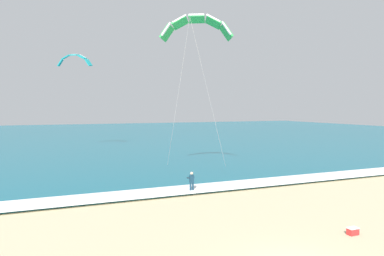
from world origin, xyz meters
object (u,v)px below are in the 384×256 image
at_px(surfboard, 192,193).
at_px(kite_primary, 196,26).
at_px(kitesurfer, 192,181).
at_px(kite_distant, 74,59).
at_px(cooler_box, 353,231).

height_order(surfboard, kite_primary, kite_primary).
height_order(kitesurfer, kite_primary, kite_primary).
bearing_deg(kite_distant, cooler_box, -76.21).
bearing_deg(kite_distant, kite_primary, -70.29).
distance_m(surfboard, kite_distant, 34.20).
distance_m(surfboard, cooler_box, 12.61).
bearing_deg(surfboard, kite_distant, 101.30).
distance_m(surfboard, kitesurfer, 0.91).
height_order(kite_distant, cooler_box, kite_distant).
bearing_deg(kite_primary, surfboard, -116.70).
distance_m(kitesurfer, kite_primary, 14.83).
xyz_separation_m(surfboard, kitesurfer, (-0.00, 0.02, 0.91)).
bearing_deg(kitesurfer, kite_distant, 101.30).
relative_size(kitesurfer, cooler_box, 2.91).
bearing_deg(cooler_box, kitesurfer, 109.94).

